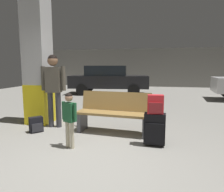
# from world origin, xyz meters

# --- Properties ---
(ground_plane) EXTENTS (18.00, 18.00, 0.10)m
(ground_plane) POSITION_xyz_m (0.00, 4.00, -0.05)
(ground_plane) COLOR gray
(garage_back_wall) EXTENTS (18.00, 0.12, 2.80)m
(garage_back_wall) POSITION_xyz_m (0.00, 12.86, 1.40)
(garage_back_wall) COLOR slate
(garage_back_wall) RESTS_ON ground_plane
(structural_pillar) EXTENTS (0.57, 0.57, 3.16)m
(structural_pillar) POSITION_xyz_m (-1.91, 1.98, 1.57)
(structural_pillar) COLOR yellow
(structural_pillar) RESTS_ON ground_plane
(bench) EXTENTS (1.64, 0.68, 0.89)m
(bench) POSITION_xyz_m (0.11, 1.57, 0.44)
(bench) COLOR #9E7A42
(bench) RESTS_ON ground_plane
(suitcase) EXTENTS (0.39, 0.25, 0.60)m
(suitcase) POSITION_xyz_m (1.00, 0.94, 0.32)
(suitcase) COLOR black
(suitcase) RESTS_ON ground_plane
(backpack_bright) EXTENTS (0.29, 0.21, 0.34)m
(backpack_bright) POSITION_xyz_m (1.00, 0.94, 0.77)
(backpack_bright) COLOR red
(backpack_bright) RESTS_ON suitcase
(child) EXTENTS (0.32, 0.24, 0.99)m
(child) POSITION_xyz_m (-0.47, 0.53, 0.61)
(child) COLOR beige
(child) RESTS_ON ground_plane
(adult) EXTENTS (0.59, 0.24, 1.72)m
(adult) POSITION_xyz_m (-1.36, 1.69, 1.06)
(adult) COLOR #38383D
(adult) RESTS_ON ground_plane
(backpack_dark_floor) EXTENTS (0.31, 0.32, 0.34)m
(backpack_dark_floor) POSITION_xyz_m (-1.58, 1.23, 0.17)
(backpack_dark_floor) COLOR black
(backpack_dark_floor) RESTS_ON ground_plane
(parked_car_far) EXTENTS (4.27, 2.15, 1.51)m
(parked_car_far) POSITION_xyz_m (-1.45, 8.04, 0.81)
(parked_car_far) COLOR black
(parked_car_far) RESTS_ON ground_plane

